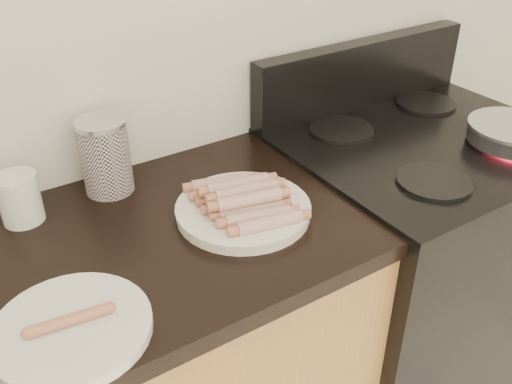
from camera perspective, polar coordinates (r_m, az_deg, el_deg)
wall_back at (r=1.33m, az=-16.19°, el=17.19°), size 4.00×0.04×2.60m
stove at (r=1.88m, az=14.78°, el=-7.37°), size 0.76×0.65×0.91m
stove_panel at (r=1.78m, az=10.57°, el=11.55°), size 0.76×0.06×0.20m
burner_near_left at (r=1.42m, az=17.40°, el=1.03°), size 0.18×0.18×0.01m
burner_far_left at (r=1.63m, az=8.53°, el=6.20°), size 0.18×0.18×0.01m
burner_far_right at (r=1.86m, az=16.62°, el=8.49°), size 0.18×0.18×0.01m
main_plate at (r=1.26m, az=-1.29°, el=-1.96°), size 0.39×0.39×0.02m
side_plate at (r=1.03m, az=-17.94°, el=-12.88°), size 0.35×0.35×0.02m
hotdog_pile at (r=1.24m, az=-1.31°, el=-0.71°), size 0.14×0.26×0.06m
plain_sausages at (r=1.02m, az=-18.13°, el=-12.07°), size 0.14×0.04×0.02m
canister at (r=1.36m, az=-14.81°, el=3.49°), size 0.12×0.12×0.18m
mug at (r=1.32m, az=-22.58°, el=-0.60°), size 0.10×0.10×0.11m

